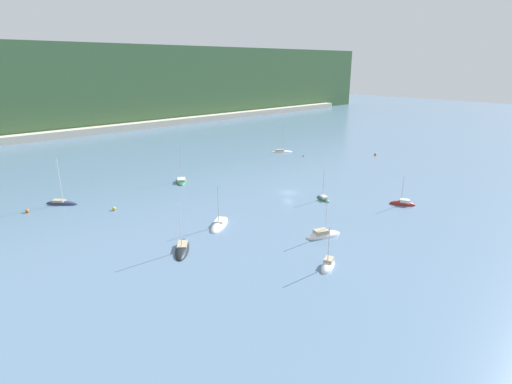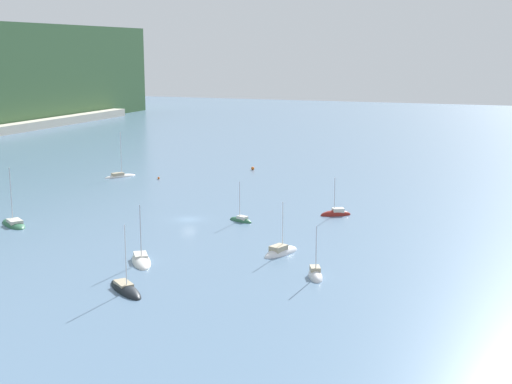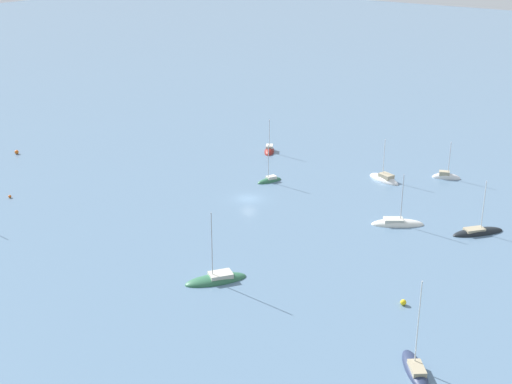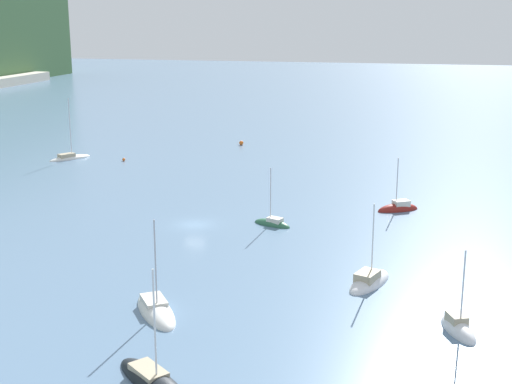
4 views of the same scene
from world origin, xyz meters
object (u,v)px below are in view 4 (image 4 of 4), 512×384
(sailboat_0, at_px, (272,224))
(sailboat_7, at_px, (154,383))
(sailboat_3, at_px, (369,283))
(mooring_buoy_0, at_px, (241,143))
(sailboat_8, at_px, (458,330))
(sailboat_1, at_px, (398,210))
(mooring_buoy_2, at_px, (124,159))
(sailboat_4, at_px, (70,158))
(sailboat_6, at_px, (156,311))

(sailboat_0, distance_m, sailboat_7, 39.87)
(sailboat_7, bearing_deg, sailboat_3, 98.16)
(sailboat_7, relative_size, mooring_buoy_0, 11.43)
(sailboat_0, height_order, sailboat_8, sailboat_0)
(sailboat_3, relative_size, sailboat_7, 0.92)
(mooring_buoy_0, bearing_deg, sailboat_8, -153.37)
(sailboat_7, bearing_deg, sailboat_1, 111.94)
(sailboat_8, xyz_separation_m, mooring_buoy_2, (58.04, 55.38, 0.16))
(sailboat_7, distance_m, sailboat_8, 25.32)
(sailboat_4, xyz_separation_m, sailboat_6, (-59.70, -40.02, -0.06))
(sailboat_1, bearing_deg, sailboat_8, 68.75)
(sailboat_0, height_order, sailboat_1, sailboat_0)
(sailboat_3, height_order, sailboat_7, sailboat_7)
(sailboat_1, distance_m, sailboat_3, 27.56)
(sailboat_4, xyz_separation_m, mooring_buoy_2, (0.61, -10.19, 0.14))
(mooring_buoy_2, bearing_deg, sailboat_4, 93.41)
(sailboat_3, bearing_deg, sailboat_1, 16.87)
(sailboat_1, xyz_separation_m, mooring_buoy_2, (21.55, 48.77, 0.16))
(sailboat_0, relative_size, sailboat_8, 0.97)
(sailboat_1, xyz_separation_m, sailboat_8, (-36.48, -6.61, 0.00))
(sailboat_7, bearing_deg, sailboat_0, 128.32)
(sailboat_3, height_order, sailboat_6, sailboat_6)
(sailboat_0, distance_m, sailboat_8, 33.60)
(sailboat_8, height_order, mooring_buoy_0, sailboat_8)
(sailboat_4, relative_size, mooring_buoy_0, 13.62)
(sailboat_0, relative_size, sailboat_6, 0.83)
(sailboat_4, xyz_separation_m, mooring_buoy_0, (20.75, -26.37, 0.29))
(sailboat_6, bearing_deg, sailboat_1, 118.20)
(mooring_buoy_0, bearing_deg, sailboat_1, -141.99)
(sailboat_4, height_order, sailboat_7, sailboat_4)
(sailboat_4, bearing_deg, sailboat_6, -112.72)
(sailboat_4, height_order, mooring_buoy_0, sailboat_4)
(sailboat_6, relative_size, mooring_buoy_0, 11.30)
(sailboat_0, height_order, sailboat_6, sailboat_6)
(sailboat_6, bearing_deg, sailboat_8, 59.32)
(sailboat_6, bearing_deg, sailboat_7, -15.05)
(sailboat_7, xyz_separation_m, mooring_buoy_2, (71.96, 34.23, 0.21))
(sailboat_4, height_order, sailboat_8, sailboat_4)
(sailboat_4, height_order, sailboat_6, sailboat_4)
(sailboat_6, distance_m, mooring_buoy_2, 67.28)
(sailboat_1, relative_size, mooring_buoy_0, 9.58)
(sailboat_1, distance_m, mooring_buoy_2, 53.32)
(sailboat_1, xyz_separation_m, sailboat_7, (-50.41, 14.54, -0.05))
(sailboat_3, bearing_deg, sailboat_8, -118.38)
(sailboat_0, xyz_separation_m, sailboat_3, (-16.99, -13.34, 0.01))
(sailboat_4, height_order, mooring_buoy_2, sailboat_4)
(sailboat_6, distance_m, sailboat_7, 12.46)
(sailboat_3, distance_m, sailboat_6, 20.83)
(sailboat_8, bearing_deg, mooring_buoy_0, -176.84)
(sailboat_8, distance_m, mooring_buoy_2, 80.22)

